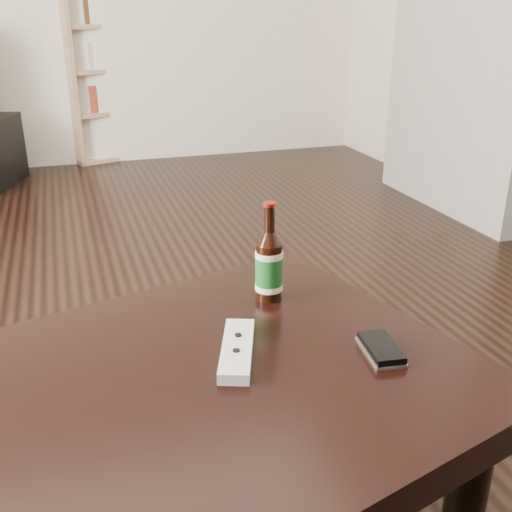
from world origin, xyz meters
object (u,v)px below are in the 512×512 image
object	(u,v)px
beer_bottle	(269,266)
bookshelf	(107,66)
phone	(381,349)
remote	(237,350)
coffee_table	(107,444)

from	to	relation	value
beer_bottle	bookshelf	bearing A→B (deg)	90.09
phone	bookshelf	bearing A→B (deg)	99.15
beer_bottle	phone	size ratio (longest dim) A/B	1.84
bookshelf	remote	world-z (taller)	bookshelf
bookshelf	phone	distance (m)	4.07
phone	remote	size ratio (longest dim) A/B	0.59
phone	remote	distance (m)	0.27
coffee_table	remote	distance (m)	0.28
phone	remote	world-z (taller)	remote
remote	coffee_table	bearing A→B (deg)	-138.78
bookshelf	remote	distance (m)	3.99
coffee_table	beer_bottle	bearing A→B (deg)	38.29
beer_bottle	remote	size ratio (longest dim) A/B	1.07
bookshelf	coffee_table	distance (m)	4.11
bookshelf	phone	world-z (taller)	bookshelf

